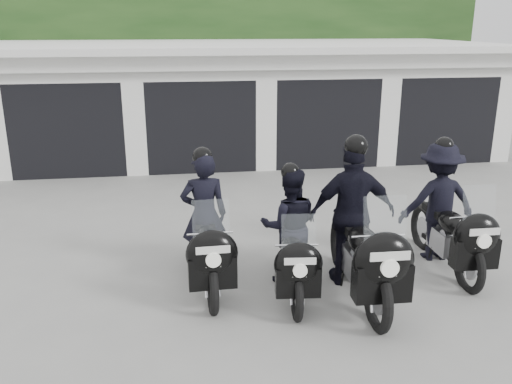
{
  "coord_description": "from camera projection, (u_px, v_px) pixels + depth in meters",
  "views": [
    {
      "loc": [
        -0.56,
        -7.32,
        3.5
      ],
      "look_at": [
        0.57,
        0.4,
        1.05
      ],
      "focal_mm": 38.0,
      "sensor_mm": 36.0,
      "label": 1
    }
  ],
  "objects": [
    {
      "name": "ground",
      "position": [
        222.0,
        269.0,
        8.04
      ],
      "size": [
        80.0,
        80.0,
        0.0
      ],
      "primitive_type": "plane",
      "color": "gray",
      "rests_on": "ground"
    },
    {
      "name": "garage_block",
      "position": [
        197.0,
        100.0,
        15.22
      ],
      "size": [
        16.4,
        6.8,
        2.96
      ],
      "color": "silver",
      "rests_on": "ground"
    },
    {
      "name": "background_vegetation",
      "position": [
        200.0,
        44.0,
        19.46
      ],
      "size": [
        20.0,
        3.9,
        5.8
      ],
      "color": "#183413",
      "rests_on": "ground"
    },
    {
      "name": "police_bike_a",
      "position": [
        206.0,
        232.0,
        7.39
      ],
      "size": [
        0.69,
        2.23,
        1.94
      ],
      "rotation": [
        0.0,
        0.0,
        0.03
      ],
      "color": "black",
      "rests_on": "ground"
    },
    {
      "name": "police_bike_b",
      "position": [
        291.0,
        236.0,
        7.28
      ],
      "size": [
        0.86,
        2.04,
        1.78
      ],
      "rotation": [
        0.0,
        0.0,
        -0.1
      ],
      "color": "black",
      "rests_on": "ground"
    },
    {
      "name": "police_bike_c",
      "position": [
        356.0,
        226.0,
        7.18
      ],
      "size": [
        1.2,
        2.5,
        2.17
      ],
      "rotation": [
        0.0,
        0.0,
        -0.03
      ],
      "color": "black",
      "rests_on": "ground"
    },
    {
      "name": "police_bike_d",
      "position": [
        443.0,
        210.0,
        8.04
      ],
      "size": [
        1.18,
        2.25,
        1.96
      ],
      "rotation": [
        0.0,
        0.0,
        -0.01
      ],
      "color": "black",
      "rests_on": "ground"
    }
  ]
}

